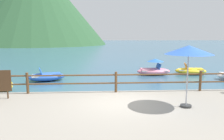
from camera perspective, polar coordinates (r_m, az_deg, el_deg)
ground_plane at (r=48.45m, az=-2.60°, el=5.25°), size 200.00×200.00×0.00m
promenade_dock at (r=6.80m, az=3.61°, el=-15.25°), size 28.00×8.00×0.40m
dock_railing at (r=10.14m, az=1.03°, el=-2.55°), size 23.92×0.12×0.95m
beach_umbrella at (r=8.25m, az=19.12°, el=4.69°), size 1.70×1.70×2.24m
pedal_boat_2 at (r=15.38m, az=-16.41°, el=-1.61°), size 2.62×1.85×0.88m
pedal_boat_3 at (r=17.36m, az=10.66°, el=0.14°), size 2.58×1.39×1.24m
pedal_boat_4 at (r=18.40m, az=19.56°, el=-0.17°), size 2.60×1.87×0.84m
cliff_headland at (r=82.61m, az=-17.89°, el=15.68°), size 47.41×47.41×28.74m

